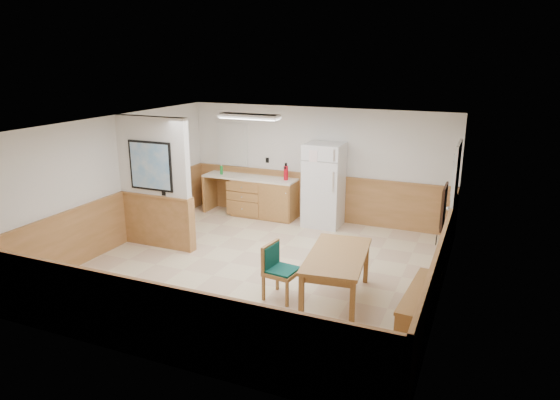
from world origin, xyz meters
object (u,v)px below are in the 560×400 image
at_px(dining_chair, 277,267).
at_px(soap_bottle, 221,170).
at_px(dining_table, 337,260).
at_px(dining_bench, 420,297).
at_px(fire_extinguisher, 286,173).
at_px(refrigerator, 324,185).

distance_m(dining_chair, soap_bottle, 4.59).
bearing_deg(dining_table, dining_bench, -11.25).
xyz_separation_m(dining_table, dining_chair, (-0.87, -0.23, -0.16)).
bearing_deg(fire_extinguisher, dining_chair, -76.67).
bearing_deg(soap_bottle, dining_table, -40.83).
bearing_deg(dining_chair, fire_extinguisher, 117.82).
distance_m(dining_table, soap_bottle, 5.02).
bearing_deg(refrigerator, fire_extinguisher, 174.72).
relative_size(dining_table, dining_chair, 2.03).
xyz_separation_m(refrigerator, dining_bench, (2.52, -3.36, -0.55)).
xyz_separation_m(refrigerator, dining_table, (1.29, -3.26, -0.24)).
distance_m(dining_table, fire_extinguisher, 4.02).
bearing_deg(refrigerator, dining_bench, -53.27).
distance_m(refrigerator, dining_table, 3.51).
bearing_deg(dining_table, dining_chair, -171.79).
height_order(dining_table, dining_bench, dining_table).
distance_m(refrigerator, soap_bottle, 2.50).
xyz_separation_m(dining_chair, fire_extinguisher, (-1.33, 3.57, 0.58)).
relative_size(dining_table, fire_extinguisher, 4.45).
relative_size(refrigerator, fire_extinguisher, 4.64).
xyz_separation_m(dining_bench, dining_chair, (-2.10, -0.13, 0.15)).
bearing_deg(dining_table, refrigerator, 104.84).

